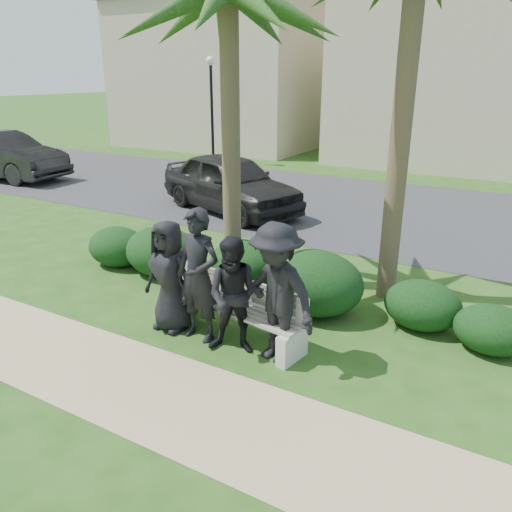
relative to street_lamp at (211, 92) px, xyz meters
The scene contains 19 objects.
ground 15.29m from the street_lamp, 53.13° to the right, with size 160.00×160.00×0.00m, color #244A15.
footpath 16.74m from the street_lamp, 56.89° to the right, with size 30.00×1.60×0.01m, color tan.
asphalt_street 10.28m from the street_lamp, 23.96° to the right, with size 160.00×8.00×0.01m, color #2D2D30.
stucco_bldg_left 6.75m from the street_lamp, 116.57° to the left, with size 10.40×8.40×7.30m.
stucco_bldg_right 10.03m from the street_lamp, 36.87° to the left, with size 8.40×8.40×7.30m.
street_lamp is the anchor object (origin of this frame).
park_bench 15.11m from the street_lamp, 54.55° to the right, with size 2.44×0.89×0.82m.
man_a 14.78m from the street_lamp, 58.02° to the right, with size 0.82×0.54×1.68m, color black.
man_b 15.07m from the street_lamp, 56.30° to the right, with size 0.70×0.46×1.93m, color black.
man_c 15.51m from the street_lamp, 54.40° to the right, with size 0.80×0.62×1.65m, color black.
man_d 15.75m from the street_lamp, 52.54° to the right, with size 1.23×0.71×1.91m, color black.
hedge_a 12.24m from the street_lamp, 64.76° to the right, with size 1.22×1.01×0.80m, color black.
hedge_b 12.67m from the street_lamp, 60.06° to the right, with size 1.46×1.20×0.95m, color black.
hedge_c 13.28m from the street_lamp, 53.14° to the right, with size 1.30×1.08×0.85m, color black.
hedge_d 14.50m from the street_lamp, 49.08° to the right, with size 1.59×1.32×1.04m, color black.
hedge_e 15.42m from the street_lamp, 43.64° to the right, with size 1.15×0.95×0.75m, color black.
hedge_f 16.31m from the street_lamp, 41.80° to the right, with size 1.04×0.86×0.68m, color black.
car_a 8.12m from the street_lamp, 52.04° to the right, with size 1.87×4.64×1.58m, color black.
car_b 8.27m from the street_lamp, 126.87° to the right, with size 1.75×5.02×1.65m, color black.
Camera 1 is at (3.20, -5.63, 3.62)m, focal length 35.00 mm.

